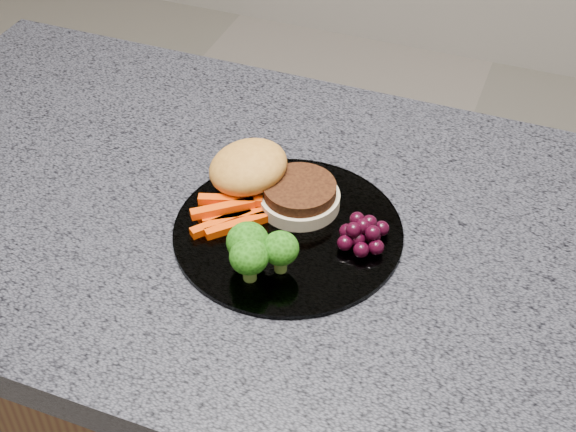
% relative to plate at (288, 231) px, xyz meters
% --- Properties ---
extents(countertop, '(1.20, 0.60, 0.04)m').
position_rel_plate_xyz_m(countertop, '(0.02, 0.02, -0.02)').
color(countertop, '#46464F').
rests_on(countertop, island_cabinet).
extents(plate, '(0.26, 0.26, 0.01)m').
position_rel_plate_xyz_m(plate, '(0.00, 0.00, 0.00)').
color(plate, white).
rests_on(plate, countertop).
extents(burger, '(0.17, 0.11, 0.05)m').
position_rel_plate_xyz_m(burger, '(-0.05, 0.05, 0.02)').
color(burger, '#C9B38D').
rests_on(burger, plate).
extents(carrot_sticks, '(0.09, 0.08, 0.02)m').
position_rel_plate_xyz_m(carrot_sticks, '(-0.07, -0.01, 0.01)').
color(carrot_sticks, '#E43D03').
rests_on(carrot_sticks, plate).
extents(broccoli, '(0.08, 0.06, 0.05)m').
position_rel_plate_xyz_m(broccoli, '(-0.01, -0.07, 0.03)').
color(broccoli, olive).
rests_on(broccoli, plate).
extents(grape_bunch, '(0.06, 0.06, 0.03)m').
position_rel_plate_xyz_m(grape_bunch, '(0.08, 0.01, 0.02)').
color(grape_bunch, black).
rests_on(grape_bunch, plate).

